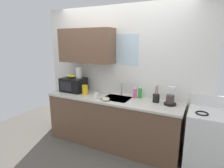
{
  "coord_description": "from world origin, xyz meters",
  "views": [
    {
      "loc": [
        1.4,
        -2.79,
        1.88
      ],
      "look_at": [
        0.0,
        0.0,
        1.15
      ],
      "focal_mm": 29.67,
      "sensor_mm": 36.0,
      "label": 1
    }
  ],
  "objects_px": {
    "dish_soap_bottle_green": "(140,92)",
    "small_bowl": "(106,99)",
    "microwave": "(74,85)",
    "paper_towel_roll": "(79,72)",
    "coffee_maker": "(171,98)",
    "stove_range": "(208,141)",
    "mug_white": "(96,96)",
    "dish_soap_bottle_pink": "(135,93)",
    "utensil_crock": "(156,98)",
    "cereal_canister": "(85,90)",
    "banana_bunch": "(71,76)"
  },
  "relations": [
    {
      "from": "paper_towel_roll",
      "to": "coffee_maker",
      "type": "height_order",
      "value": "paper_towel_roll"
    },
    {
      "from": "microwave",
      "to": "banana_bunch",
      "type": "bearing_deg",
      "value": 178.2
    },
    {
      "from": "banana_bunch",
      "to": "utensil_crock",
      "type": "height_order",
      "value": "banana_bunch"
    },
    {
      "from": "dish_soap_bottle_pink",
      "to": "utensil_crock",
      "type": "distance_m",
      "value": 0.39
    },
    {
      "from": "cereal_canister",
      "to": "coffee_maker",
      "type": "bearing_deg",
      "value": 5.97
    },
    {
      "from": "small_bowl",
      "to": "paper_towel_roll",
      "type": "bearing_deg",
      "value": 158.48
    },
    {
      "from": "banana_bunch",
      "to": "mug_white",
      "type": "bearing_deg",
      "value": -15.38
    },
    {
      "from": "cereal_canister",
      "to": "stove_range",
      "type": "bearing_deg",
      "value": 1.46
    },
    {
      "from": "coffee_maker",
      "to": "dish_soap_bottle_pink",
      "type": "xyz_separation_m",
      "value": [
        -0.61,
        0.07,
        -0.01
      ]
    },
    {
      "from": "stove_range",
      "to": "mug_white",
      "type": "relative_size",
      "value": 11.37
    },
    {
      "from": "dish_soap_bottle_green",
      "to": "small_bowl",
      "type": "distance_m",
      "value": 0.62
    },
    {
      "from": "microwave",
      "to": "mug_white",
      "type": "bearing_deg",
      "value": -16.38
    },
    {
      "from": "stove_range",
      "to": "dish_soap_bottle_green",
      "type": "xyz_separation_m",
      "value": [
        -1.12,
        0.21,
        0.54
      ]
    },
    {
      "from": "dish_soap_bottle_pink",
      "to": "paper_towel_roll",
      "type": "bearing_deg",
      "value": -176.3
    },
    {
      "from": "microwave",
      "to": "paper_towel_roll",
      "type": "height_order",
      "value": "paper_towel_roll"
    },
    {
      "from": "utensil_crock",
      "to": "mug_white",
      "type": "bearing_deg",
      "value": -165.21
    },
    {
      "from": "stove_range",
      "to": "coffee_maker",
      "type": "xyz_separation_m",
      "value": [
        -0.58,
        0.1,
        0.55
      ]
    },
    {
      "from": "dish_soap_bottle_pink",
      "to": "cereal_canister",
      "type": "relative_size",
      "value": 1.12
    },
    {
      "from": "stove_range",
      "to": "microwave",
      "type": "bearing_deg",
      "value": 178.94
    },
    {
      "from": "stove_range",
      "to": "cereal_canister",
      "type": "xyz_separation_m",
      "value": [
        -2.09,
        -0.05,
        0.53
      ]
    },
    {
      "from": "stove_range",
      "to": "banana_bunch",
      "type": "xyz_separation_m",
      "value": [
        -2.48,
        0.05,
        0.75
      ]
    },
    {
      "from": "paper_towel_roll",
      "to": "small_bowl",
      "type": "bearing_deg",
      "value": -21.52
    },
    {
      "from": "cereal_canister",
      "to": "dish_soap_bottle_green",
      "type": "bearing_deg",
      "value": 15.12
    },
    {
      "from": "cereal_canister",
      "to": "mug_white",
      "type": "height_order",
      "value": "cereal_canister"
    },
    {
      "from": "dish_soap_bottle_green",
      "to": "mug_white",
      "type": "xyz_separation_m",
      "value": [
        -0.68,
        -0.35,
        -0.05
      ]
    },
    {
      "from": "paper_towel_roll",
      "to": "cereal_canister",
      "type": "bearing_deg",
      "value": -32.01
    },
    {
      "from": "stove_range",
      "to": "banana_bunch",
      "type": "bearing_deg",
      "value": 178.93
    },
    {
      "from": "coffee_maker",
      "to": "dish_soap_bottle_pink",
      "type": "height_order",
      "value": "coffee_maker"
    },
    {
      "from": "stove_range",
      "to": "dish_soap_bottle_green",
      "type": "relative_size",
      "value": 4.98
    },
    {
      "from": "stove_range",
      "to": "utensil_crock",
      "type": "relative_size",
      "value": 3.84
    },
    {
      "from": "coffee_maker",
      "to": "small_bowl",
      "type": "height_order",
      "value": "coffee_maker"
    },
    {
      "from": "paper_towel_roll",
      "to": "mug_white",
      "type": "bearing_deg",
      "value": -23.93
    },
    {
      "from": "stove_range",
      "to": "microwave",
      "type": "height_order",
      "value": "microwave"
    },
    {
      "from": "dish_soap_bottle_pink",
      "to": "coffee_maker",
      "type": "bearing_deg",
      "value": -6.08
    },
    {
      "from": "cereal_canister",
      "to": "mug_white",
      "type": "xyz_separation_m",
      "value": [
        0.3,
        -0.09,
        -0.04
      ]
    },
    {
      "from": "stove_range",
      "to": "dish_soap_bottle_green",
      "type": "height_order",
      "value": "dish_soap_bottle_green"
    },
    {
      "from": "utensil_crock",
      "to": "small_bowl",
      "type": "distance_m",
      "value": 0.83
    },
    {
      "from": "dish_soap_bottle_pink",
      "to": "mug_white",
      "type": "relative_size",
      "value": 2.15
    },
    {
      "from": "dish_soap_bottle_green",
      "to": "utensil_crock",
      "type": "height_order",
      "value": "utensil_crock"
    },
    {
      "from": "dish_soap_bottle_green",
      "to": "small_bowl",
      "type": "relative_size",
      "value": 1.67
    },
    {
      "from": "dish_soap_bottle_pink",
      "to": "utensil_crock",
      "type": "relative_size",
      "value": 0.73
    },
    {
      "from": "coffee_maker",
      "to": "utensil_crock",
      "type": "xyz_separation_m",
      "value": [
        -0.23,
        0.01,
        -0.03
      ]
    },
    {
      "from": "microwave",
      "to": "utensil_crock",
      "type": "xyz_separation_m",
      "value": [
        1.63,
        0.07,
        -0.06
      ]
    },
    {
      "from": "dish_soap_bottle_pink",
      "to": "small_bowl",
      "type": "relative_size",
      "value": 1.57
    },
    {
      "from": "cereal_canister",
      "to": "small_bowl",
      "type": "xyz_separation_m",
      "value": [
        0.52,
        -0.15,
        -0.06
      ]
    },
    {
      "from": "microwave",
      "to": "utensil_crock",
      "type": "relative_size",
      "value": 1.63
    },
    {
      "from": "paper_towel_roll",
      "to": "dish_soap_bottle_green",
      "type": "bearing_deg",
      "value": 5.35
    },
    {
      "from": "dish_soap_bottle_pink",
      "to": "utensil_crock",
      "type": "xyz_separation_m",
      "value": [
        0.38,
        -0.05,
        -0.02
      ]
    },
    {
      "from": "dish_soap_bottle_pink",
      "to": "small_bowl",
      "type": "height_order",
      "value": "dish_soap_bottle_pink"
    },
    {
      "from": "banana_bunch",
      "to": "mug_white",
      "type": "xyz_separation_m",
      "value": [
        0.69,
        -0.19,
        -0.26
      ]
    }
  ]
}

